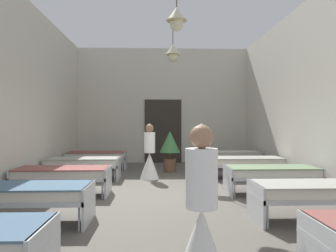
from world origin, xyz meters
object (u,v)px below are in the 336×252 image
at_px(bed_left_row_4, 97,156).
at_px(nurse_mid_aisle, 201,226).
at_px(bed_right_row_1, 316,192).
at_px(bed_right_row_4, 230,155).
at_px(nurse_near_aisle, 150,159).
at_px(potted_plant, 170,146).
at_px(bed_right_row_2, 271,173).
at_px(bed_left_row_3, 84,163).
at_px(bed_right_row_3, 246,162).
at_px(bed_left_row_2, 63,174).
at_px(bed_left_row_1, 26,194).

distance_m(bed_left_row_4, nurse_mid_aisle, 7.92).
distance_m(bed_right_row_1, bed_right_row_4, 5.70).
distance_m(nurse_near_aisle, potted_plant, 1.42).
relative_size(bed_right_row_4, nurse_mid_aisle, 1.28).
distance_m(nurse_mid_aisle, potted_plant, 6.95).
xyz_separation_m(nurse_mid_aisle, potted_plant, (-0.01, 6.95, 0.27)).
height_order(nurse_mid_aisle, potted_plant, nurse_mid_aisle).
height_order(bed_right_row_1, nurse_near_aisle, nurse_near_aisle).
bearing_deg(bed_left_row_4, bed_right_row_2, -41.05).
height_order(bed_left_row_3, bed_right_row_3, same).
relative_size(bed_left_row_2, bed_left_row_4, 1.00).
xyz_separation_m(bed_right_row_2, nurse_mid_aisle, (-2.01, -3.76, 0.09)).
xyz_separation_m(bed_left_row_4, nurse_near_aisle, (1.75, -1.88, 0.09)).
bearing_deg(nurse_mid_aisle, nurse_near_aisle, 60.73).
height_order(bed_left_row_2, bed_right_row_4, same).
bearing_deg(bed_right_row_4, nurse_mid_aisle, -104.90).
bearing_deg(nurse_near_aisle, bed_left_row_2, 2.59).
height_order(bed_left_row_4, nurse_mid_aisle, nurse_mid_aisle).
bearing_deg(potted_plant, bed_left_row_1, -114.75).
bearing_deg(nurse_near_aisle, bed_right_row_4, 170.55).
bearing_deg(bed_right_row_3, bed_left_row_2, -156.47).
relative_size(bed_right_row_3, nurse_mid_aisle, 1.28).
bearing_deg(bed_left_row_4, bed_left_row_3, -90.00).
distance_m(bed_right_row_1, bed_left_row_3, 5.79).
xyz_separation_m(nurse_near_aisle, potted_plant, (0.60, 1.27, 0.27)).
xyz_separation_m(bed_right_row_3, nurse_near_aisle, (-2.62, 0.02, 0.09)).
bearing_deg(nurse_near_aisle, nurse_mid_aisle, 50.94).
relative_size(bed_right_row_4, nurse_near_aisle, 1.28).
height_order(bed_left_row_3, bed_left_row_4, same).
distance_m(bed_left_row_1, bed_right_row_4, 7.18).
height_order(bed_left_row_1, bed_left_row_3, same).
xyz_separation_m(bed_left_row_1, nurse_near_aisle, (1.75, 3.82, 0.09)).
bearing_deg(bed_left_row_4, potted_plant, -14.66).
xyz_separation_m(bed_left_row_2, bed_right_row_4, (4.36, 3.80, 0.00)).
height_order(bed_right_row_2, nurse_near_aisle, nurse_near_aisle).
bearing_deg(bed_right_row_3, nurse_near_aisle, 179.53).
height_order(bed_left_row_3, nurse_near_aisle, nurse_near_aisle).
distance_m(bed_right_row_3, bed_left_row_4, 4.76).
distance_m(bed_right_row_3, nurse_mid_aisle, 6.01).
height_order(nurse_near_aisle, potted_plant, nurse_near_aisle).
distance_m(bed_left_row_1, nurse_mid_aisle, 3.00).
relative_size(bed_right_row_3, nurse_near_aisle, 1.28).
relative_size(bed_left_row_3, potted_plant, 1.52).
height_order(bed_right_row_2, potted_plant, potted_plant).
bearing_deg(bed_right_row_4, bed_left_row_3, -156.47).
bearing_deg(bed_left_row_1, potted_plant, 65.25).
bearing_deg(bed_left_row_2, nurse_mid_aisle, -57.99).
bearing_deg(bed_left_row_3, nurse_mid_aisle, -67.45).
relative_size(bed_left_row_4, potted_plant, 1.52).
xyz_separation_m(bed_left_row_2, bed_left_row_3, (0.00, 1.90, 0.00)).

